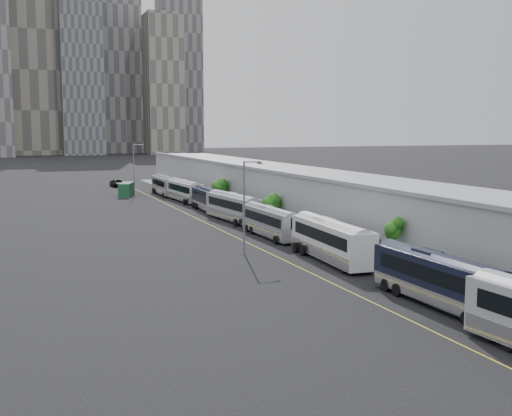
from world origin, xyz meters
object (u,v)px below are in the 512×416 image
street_lamp_far (135,167)px  bus_1 (439,284)px  bus_5 (209,202)px  bus_3 (271,225)px  shipping_container (126,189)px  bus_4 (233,210)px  bus_7 (165,187)px  suv (118,183)px  bus_2 (331,244)px  bus_6 (185,193)px  street_lamp_near (246,201)px

street_lamp_far → bus_1: bearing=-85.5°
bus_5 → bus_3: bearing=-88.7°
bus_5 → shipping_container: bus_5 is taller
shipping_container → bus_4: bearing=-59.8°
shipping_container → bus_7: bearing=15.6°
bus_7 → bus_1: bearing=-88.8°
bus_5 → bus_1: bearing=-88.4°
suv → bus_1: bearing=-89.4°
bus_2 → bus_6: bearing=93.1°
bus_4 → suv: bus_4 is taller
bus_1 → street_lamp_near: (-6.42, 23.18, 3.85)m
bus_4 → bus_7: bus_4 is taller
bus_7 → street_lamp_near: bearing=-94.6°
bus_2 → shipping_container: size_ratio=2.16×
shipping_container → suv: bearing=104.0°
bus_4 → shipping_container: (-8.17, 39.18, -0.35)m
bus_4 → bus_7: 38.82m
bus_3 → bus_7: 52.92m
street_lamp_near → street_lamp_far: 60.83m
shipping_container → street_lamp_near: bearing=-70.0°
bus_5 → bus_6: (-0.18, 14.24, 0.07)m
bus_1 → bus_3: bearing=89.3°
street_lamp_far → suv: (0.09, 21.59, -4.83)m
bus_6 → bus_5: bearing=-92.9°
street_lamp_near → shipping_container: street_lamp_near is taller
street_lamp_far → shipping_container: (-1.49, 1.09, -4.36)m
bus_3 → bus_5: bus_3 is taller
street_lamp_far → shipping_container: bearing=144.0°
bus_4 → suv: (-6.58, 59.68, -0.82)m
bus_6 → street_lamp_far: 14.29m
bus_5 → street_lamp_far: size_ratio=1.25×
bus_3 → street_lamp_far: street_lamp_far is taller
bus_3 → bus_7: bus_7 is taller
bus_6 → street_lamp_far: size_ratio=1.32×
street_lamp_near → bus_2: bearing=-44.1°
bus_1 → street_lamp_near: 24.36m
bus_3 → street_lamp_far: 52.76m
bus_1 → bus_2: bus_2 is taller
bus_1 → bus_5: (0.05, 57.73, -0.10)m
bus_3 → shipping_container: bus_3 is taller
bus_5 → bus_4: bearing=-88.5°
bus_1 → bus_4: (0.01, 45.92, 0.01)m
bus_3 → bus_6: 40.16m
bus_4 → bus_6: bus_4 is taller
bus_2 → bus_3: bus_2 is taller
bus_4 → street_lamp_far: 38.88m
bus_6 → bus_7: 12.78m
bus_1 → street_lamp_far: bearing=93.5°
bus_2 → bus_1: bearing=-87.4°
bus_2 → bus_5: (-0.02, 40.84, -0.19)m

